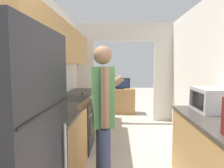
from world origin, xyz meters
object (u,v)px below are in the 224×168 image
(person, at_px, (103,120))
(microwave, at_px, (212,100))
(tv_cabinet, at_px, (120,101))
(television, at_px, (120,84))
(range_oven, at_px, (74,122))
(knife, at_px, (83,93))

(person, height_order, microwave, person)
(tv_cabinet, distance_m, television, 0.53)
(range_oven, height_order, microwave, microwave)
(range_oven, height_order, knife, range_oven)
(person, xyz_separation_m, tv_cabinet, (0.21, 3.93, -0.51))
(tv_cabinet, bearing_deg, knife, -110.42)
(television, bearing_deg, tv_cabinet, 90.00)
(microwave, height_order, television, microwave)
(range_oven, distance_m, television, 2.69)
(microwave, bearing_deg, knife, 141.72)
(range_oven, relative_size, television, 1.71)
(knife, bearing_deg, range_oven, -114.20)
(knife, bearing_deg, microwave, -55.78)
(microwave, distance_m, tv_cabinet, 3.73)
(microwave, bearing_deg, television, 107.70)
(range_oven, height_order, person, person)
(television, height_order, knife, television)
(range_oven, height_order, tv_cabinet, range_oven)
(microwave, distance_m, television, 3.63)
(person, distance_m, tv_cabinet, 3.97)
(microwave, xyz_separation_m, knife, (-1.86, 1.47, -0.14))
(person, relative_size, television, 2.74)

